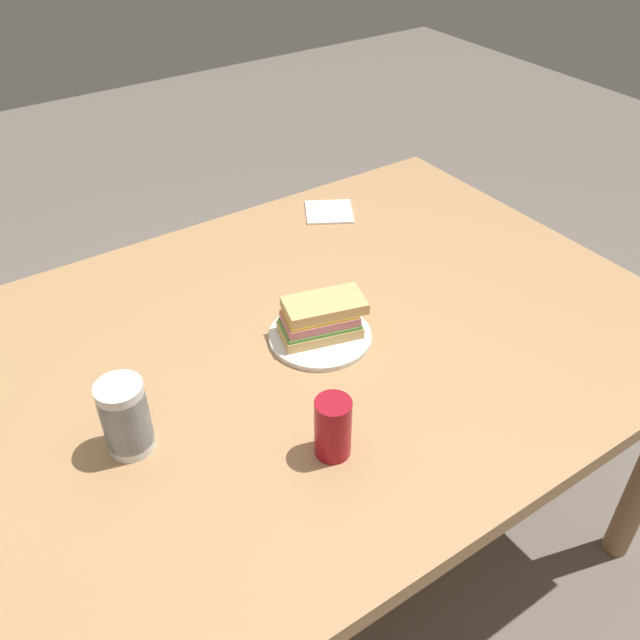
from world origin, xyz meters
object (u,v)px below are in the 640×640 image
(paper_plate, at_px, (320,336))
(sandwich, at_px, (321,318))
(plastic_cup_stack, at_px, (125,417))
(dining_table, at_px, (274,378))
(soda_can_red, at_px, (333,428))

(paper_plate, height_order, sandwich, sandwich)
(paper_plate, xyz_separation_m, plastic_cup_stack, (-0.45, -0.06, 0.07))
(plastic_cup_stack, bearing_deg, paper_plate, 8.01)
(dining_table, relative_size, paper_plate, 7.99)
(sandwich, xyz_separation_m, plastic_cup_stack, (-0.46, -0.06, 0.02))
(sandwich, height_order, plastic_cup_stack, plastic_cup_stack)
(plastic_cup_stack, bearing_deg, soda_can_red, -36.02)
(dining_table, relative_size, soda_can_red, 14.58)
(paper_plate, relative_size, plastic_cup_stack, 1.49)
(soda_can_red, bearing_deg, dining_table, 80.03)
(dining_table, height_order, soda_can_red, soda_can_red)
(plastic_cup_stack, bearing_deg, sandwich, 8.04)
(paper_plate, bearing_deg, plastic_cup_stack, -171.99)
(sandwich, relative_size, soda_can_red, 1.65)
(dining_table, bearing_deg, sandwich, -9.81)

